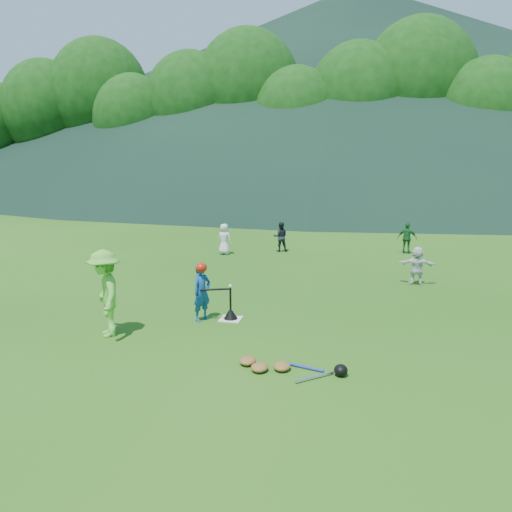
{
  "coord_description": "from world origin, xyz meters",
  "views": [
    {
      "loc": [
        2.75,
        -9.84,
        3.42
      ],
      "look_at": [
        0.0,
        2.5,
        0.9
      ],
      "focal_mm": 35.0,
      "sensor_mm": 36.0,
      "label": 1
    }
  ],
  "objects_px": {
    "adult_coach": "(105,293)",
    "fielder_c": "(407,238)",
    "batter_child": "(202,292)",
    "fielder_d": "(417,266)",
    "fielder_a": "(224,239)",
    "equipment_pile": "(282,366)",
    "home_plate": "(231,319)",
    "fielder_b": "(281,237)",
    "batting_tee": "(231,314)"
  },
  "relations": [
    {
      "from": "batter_child",
      "to": "batting_tee",
      "type": "height_order",
      "value": "batter_child"
    },
    {
      "from": "home_plate",
      "to": "adult_coach",
      "type": "distance_m",
      "value": 2.68
    },
    {
      "from": "fielder_a",
      "to": "fielder_b",
      "type": "bearing_deg",
      "value": -137.62
    },
    {
      "from": "adult_coach",
      "to": "fielder_a",
      "type": "height_order",
      "value": "adult_coach"
    },
    {
      "from": "fielder_a",
      "to": "equipment_pile",
      "type": "bearing_deg",
      "value": 125.5
    },
    {
      "from": "fielder_c",
      "to": "equipment_pile",
      "type": "bearing_deg",
      "value": 85.12
    },
    {
      "from": "batting_tee",
      "to": "equipment_pile",
      "type": "xyz_separation_m",
      "value": [
        1.51,
        -2.31,
        -0.06
      ]
    },
    {
      "from": "fielder_b",
      "to": "batter_child",
      "type": "bearing_deg",
      "value": 73.65
    },
    {
      "from": "equipment_pile",
      "to": "batter_child",
      "type": "bearing_deg",
      "value": 134.12
    },
    {
      "from": "adult_coach",
      "to": "fielder_d",
      "type": "height_order",
      "value": "adult_coach"
    },
    {
      "from": "batter_child",
      "to": "adult_coach",
      "type": "height_order",
      "value": "adult_coach"
    },
    {
      "from": "adult_coach",
      "to": "fielder_b",
      "type": "relative_size",
      "value": 1.56
    },
    {
      "from": "adult_coach",
      "to": "fielder_d",
      "type": "bearing_deg",
      "value": 96.55
    },
    {
      "from": "batter_child",
      "to": "fielder_b",
      "type": "bearing_deg",
      "value": 28.34
    },
    {
      "from": "fielder_a",
      "to": "fielder_c",
      "type": "relative_size",
      "value": 0.98
    },
    {
      "from": "adult_coach",
      "to": "fielder_a",
      "type": "bearing_deg",
      "value": 145.95
    },
    {
      "from": "fielder_b",
      "to": "fielder_d",
      "type": "distance_m",
      "value": 5.97
    },
    {
      "from": "adult_coach",
      "to": "batting_tee",
      "type": "height_order",
      "value": "adult_coach"
    },
    {
      "from": "fielder_a",
      "to": "adult_coach",
      "type": "bearing_deg",
      "value": 104.38
    },
    {
      "from": "fielder_c",
      "to": "fielder_b",
      "type": "bearing_deg",
      "value": 16.28
    },
    {
      "from": "equipment_pile",
      "to": "fielder_a",
      "type": "bearing_deg",
      "value": 111.5
    },
    {
      "from": "fielder_b",
      "to": "adult_coach",
      "type": "bearing_deg",
      "value": 64.86
    },
    {
      "from": "fielder_a",
      "to": "equipment_pile",
      "type": "xyz_separation_m",
      "value": [
        3.65,
        -9.27,
        -0.48
      ]
    },
    {
      "from": "home_plate",
      "to": "fielder_d",
      "type": "distance_m",
      "value": 5.77
    },
    {
      "from": "batter_child",
      "to": "batting_tee",
      "type": "bearing_deg",
      "value": -44.27
    },
    {
      "from": "batting_tee",
      "to": "equipment_pile",
      "type": "distance_m",
      "value": 2.76
    },
    {
      "from": "fielder_a",
      "to": "fielder_d",
      "type": "bearing_deg",
      "value": 168.62
    },
    {
      "from": "home_plate",
      "to": "batter_child",
      "type": "distance_m",
      "value": 0.85
    },
    {
      "from": "adult_coach",
      "to": "fielder_c",
      "type": "height_order",
      "value": "adult_coach"
    },
    {
      "from": "fielder_b",
      "to": "fielder_a",
      "type": "bearing_deg",
      "value": 14.06
    },
    {
      "from": "fielder_c",
      "to": "adult_coach",
      "type": "bearing_deg",
      "value": 66.83
    },
    {
      "from": "batter_child",
      "to": "fielder_d",
      "type": "xyz_separation_m",
      "value": [
        4.73,
        4.13,
        -0.08
      ]
    },
    {
      "from": "batter_child",
      "to": "fielder_d",
      "type": "distance_m",
      "value": 6.28
    },
    {
      "from": "fielder_b",
      "to": "batting_tee",
      "type": "xyz_separation_m",
      "value": [
        0.3,
        -7.96,
        -0.41
      ]
    },
    {
      "from": "fielder_b",
      "to": "fielder_d",
      "type": "xyz_separation_m",
      "value": [
        4.44,
        -3.99,
        -0.01
      ]
    },
    {
      "from": "fielder_b",
      "to": "fielder_c",
      "type": "xyz_separation_m",
      "value": [
        4.5,
        0.57,
        0.02
      ]
    },
    {
      "from": "fielder_d",
      "to": "adult_coach",
      "type": "bearing_deg",
      "value": 43.86
    },
    {
      "from": "batter_child",
      "to": "fielder_d",
      "type": "height_order",
      "value": "batter_child"
    },
    {
      "from": "fielder_d",
      "to": "batter_child",
      "type": "bearing_deg",
      "value": 44.07
    },
    {
      "from": "fielder_b",
      "to": "equipment_pile",
      "type": "height_order",
      "value": "fielder_b"
    },
    {
      "from": "adult_coach",
      "to": "fielder_b",
      "type": "height_order",
      "value": "adult_coach"
    },
    {
      "from": "fielder_d",
      "to": "equipment_pile",
      "type": "relative_size",
      "value": 0.59
    },
    {
      "from": "fielder_d",
      "to": "fielder_a",
      "type": "bearing_deg",
      "value": -22.5
    },
    {
      "from": "batter_child",
      "to": "fielder_a",
      "type": "bearing_deg",
      "value": 42.77
    },
    {
      "from": "fielder_b",
      "to": "equipment_pile",
      "type": "relative_size",
      "value": 0.6
    },
    {
      "from": "adult_coach",
      "to": "fielder_c",
      "type": "relative_size",
      "value": 1.5
    },
    {
      "from": "batter_child",
      "to": "adult_coach",
      "type": "bearing_deg",
      "value": 160.7
    },
    {
      "from": "home_plate",
      "to": "fielder_b",
      "type": "relative_size",
      "value": 0.41
    },
    {
      "from": "fielder_d",
      "to": "fielder_c",
      "type": "bearing_deg",
      "value": -87.88
    },
    {
      "from": "batter_child",
      "to": "fielder_c",
      "type": "bearing_deg",
      "value": 1.52
    }
  ]
}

